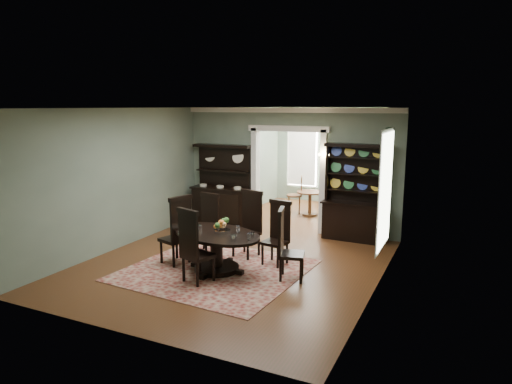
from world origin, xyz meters
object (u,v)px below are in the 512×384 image
dining_table (216,244)px  welsh_dresser (354,205)px  parlor_table (310,200)px  sideboard (222,196)px

dining_table → welsh_dresser: welsh_dresser is taller
welsh_dresser → parlor_table: (-1.64, 1.80, -0.35)m
sideboard → welsh_dresser: welsh_dresser is taller
sideboard → welsh_dresser: 3.46m
dining_table → parlor_table: size_ratio=2.90×
dining_table → sideboard: (-1.66, 3.14, 0.20)m
sideboard → parlor_table: sideboard is taller
welsh_dresser → parlor_table: size_ratio=2.97×
dining_table → welsh_dresser: 3.63m
welsh_dresser → parlor_table: bearing=134.1°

